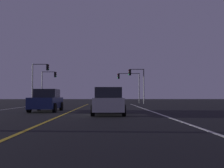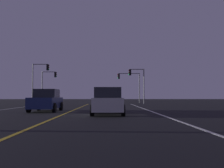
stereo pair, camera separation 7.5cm
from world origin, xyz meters
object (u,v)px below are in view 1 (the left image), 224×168
Objects in this scene: car_lead_same_lane at (108,102)px; traffic_light_far_right at (128,81)px; traffic_light_near_right at (136,78)px; traffic_light_far_left at (49,80)px; traffic_light_near_left at (40,75)px; car_oncoming at (47,101)px.

car_lead_same_lane is 0.86× the size of traffic_light_far_right.
traffic_light_near_right is 15.10m from traffic_light_far_left.
traffic_light_near_left reaches higher than traffic_light_far_left.
traffic_light_near_right is at bearing -11.10° from car_lead_same_lane.
traffic_light_near_left is (-9.90, 21.58, 3.48)m from car_lead_same_lane.
traffic_light_near_right is at bearing -21.36° from traffic_light_far_left.
car_lead_same_lane is 28.97m from traffic_light_far_left.
traffic_light_far_right is at bearing 0.00° from traffic_light_far_left.
traffic_light_near_right is 1.03× the size of traffic_light_far_right.
traffic_light_far_left is at bearing -167.70° from car_oncoming.
traffic_light_far_left reaches higher than traffic_light_near_right.
car_oncoming is 0.83× the size of traffic_light_near_right.
traffic_light_far_left reaches higher than traffic_light_far_right.
traffic_light_far_right is at bearing 22.36° from traffic_light_near_left.
car_oncoming is at bearing -73.92° from traffic_light_near_left.
traffic_light_near_right is 0.98× the size of traffic_light_far_left.
car_lead_same_lane is 0.83× the size of traffic_light_near_right.
car_oncoming is 24.28m from traffic_light_far_left.
traffic_light_far_left is at bearing 0.00° from traffic_light_far_right.
traffic_light_near_right is 5.55m from traffic_light_far_right.
car_lead_same_lane is at bearing 52.96° from car_oncoming.
car_lead_same_lane is 27.46m from traffic_light_far_right.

